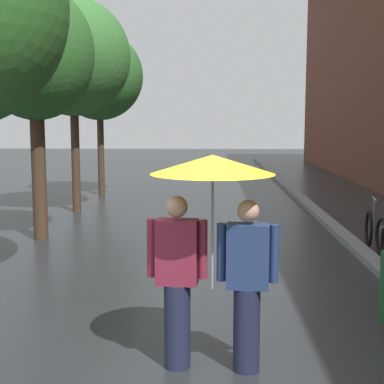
{
  "coord_description": "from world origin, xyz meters",
  "views": [
    {
      "loc": [
        0.45,
        -4.79,
        2.44
      ],
      "look_at": [
        0.19,
        3.4,
        1.35
      ],
      "focal_mm": 52.01,
      "sensor_mm": 36.0,
      "label": 1
    }
  ],
  "objects_px": {
    "street_tree_3": "(99,76)",
    "couple_under_umbrella": "(212,225)",
    "street_tree_2": "(73,57)",
    "street_tree_1": "(35,54)"
  },
  "relations": [
    {
      "from": "street_tree_3",
      "to": "street_tree_2",
      "type": "bearing_deg",
      "value": -90.17
    },
    {
      "from": "street_tree_1",
      "to": "street_tree_2",
      "type": "height_order",
      "value": "street_tree_2"
    },
    {
      "from": "couple_under_umbrella",
      "to": "street_tree_1",
      "type": "bearing_deg",
      "value": 120.84
    },
    {
      "from": "street_tree_1",
      "to": "street_tree_2",
      "type": "relative_size",
      "value": 0.92
    },
    {
      "from": "couple_under_umbrella",
      "to": "street_tree_2",
      "type": "bearing_deg",
      "value": 111.05
    },
    {
      "from": "street_tree_3",
      "to": "couple_under_umbrella",
      "type": "bearing_deg",
      "value": -74.32
    },
    {
      "from": "street_tree_1",
      "to": "street_tree_2",
      "type": "bearing_deg",
      "value": 91.11
    },
    {
      "from": "street_tree_1",
      "to": "couple_under_umbrella",
      "type": "height_order",
      "value": "street_tree_1"
    },
    {
      "from": "street_tree_2",
      "to": "couple_under_umbrella",
      "type": "distance_m",
      "value": 10.08
    },
    {
      "from": "street_tree_2",
      "to": "street_tree_3",
      "type": "bearing_deg",
      "value": 89.83
    }
  ]
}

